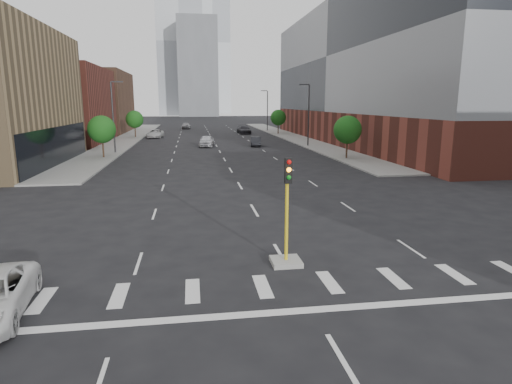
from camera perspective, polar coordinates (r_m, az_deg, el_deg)
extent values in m
cube|color=gray|center=(82.20, -16.54, 6.93)|extent=(5.00, 92.00, 0.15)
cube|color=gray|center=(83.53, 4.46, 7.45)|extent=(5.00, 92.00, 0.15)
cube|color=brown|center=(76.95, -27.03, 10.26)|extent=(20.00, 22.00, 12.00)
cube|color=brown|center=(101.99, -22.47, 11.02)|extent=(20.00, 24.00, 13.00)
cube|color=brown|center=(75.01, 17.93, 8.27)|extent=(24.00, 70.00, 5.00)
cube|color=slate|center=(75.23, 18.48, 16.65)|extent=(24.00, 70.00, 17.00)
cube|color=#B2B7BC|center=(228.99, -10.08, 18.87)|extent=(22.00, 22.00, 70.00)
cube|color=#B2B7BC|center=(269.60, -5.86, 18.98)|extent=(20.00, 20.00, 80.00)
cube|color=slate|center=(207.78, -7.79, 16.07)|extent=(18.00, 18.00, 44.00)
cube|color=#999993|center=(17.77, 4.01, -9.25)|extent=(1.20, 1.20, 0.20)
cylinder|color=gold|center=(17.23, 4.10, -3.97)|extent=(0.14, 0.14, 3.20)
cube|color=black|center=(16.60, 4.34, 2.85)|extent=(0.28, 0.18, 1.00)
sphere|color=red|center=(16.46, 4.43, 4.00)|extent=(0.18, 0.18, 0.18)
sphere|color=orange|center=(16.50, 4.42, 2.97)|extent=(0.18, 0.18, 0.18)
sphere|color=#0C7F19|center=(16.55, 4.40, 1.94)|extent=(0.18, 0.18, 0.18)
cylinder|color=#2D2D30|center=(64.52, 7.02, 10.03)|extent=(0.20, 0.20, 9.00)
cube|color=#2D2D30|center=(64.33, 6.42, 14.05)|extent=(1.40, 0.22, 0.15)
cylinder|color=#2D2D30|center=(98.69, 1.53, 10.73)|extent=(0.20, 0.20, 9.00)
cube|color=#2D2D30|center=(98.56, 1.07, 13.35)|extent=(1.40, 0.22, 0.15)
cylinder|color=#2D2D30|center=(58.04, -18.52, 9.32)|extent=(0.20, 0.20, 9.00)
cube|color=#2D2D30|center=(57.93, -18.02, 13.81)|extent=(1.40, 0.22, 0.15)
cylinder|color=#382619|center=(53.46, -19.70, 5.33)|extent=(0.20, 0.20, 1.75)
sphere|color=#134813|center=(53.27, -19.88, 7.86)|extent=(3.20, 3.20, 3.20)
cylinder|color=#382619|center=(82.99, -15.80, 7.67)|extent=(0.20, 0.20, 1.75)
sphere|color=#134813|center=(82.87, -15.89, 9.31)|extent=(3.20, 3.20, 3.20)
cylinder|color=#382619|center=(50.66, 12.00, 5.44)|extent=(0.20, 0.20, 1.75)
sphere|color=#134813|center=(50.46, 12.12, 8.11)|extent=(3.20, 3.20, 3.20)
cylinder|color=#382619|center=(89.10, 2.97, 8.36)|extent=(0.20, 0.20, 1.75)
sphere|color=#134813|center=(88.99, 2.98, 9.89)|extent=(3.20, 3.20, 3.20)
imported|color=silver|center=(64.34, -6.60, 6.78)|extent=(2.65, 5.19, 1.69)
imported|color=black|center=(64.53, 0.00, 6.73)|extent=(2.09, 4.36, 1.38)
imported|color=silver|center=(82.10, -13.30, 7.59)|extent=(3.08, 5.80, 1.55)
imported|color=#232329|center=(90.39, -1.63, 8.29)|extent=(2.69, 5.76, 1.63)
imported|color=#9E9DA1|center=(108.08, -9.31, 8.72)|extent=(2.24, 4.84, 1.61)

